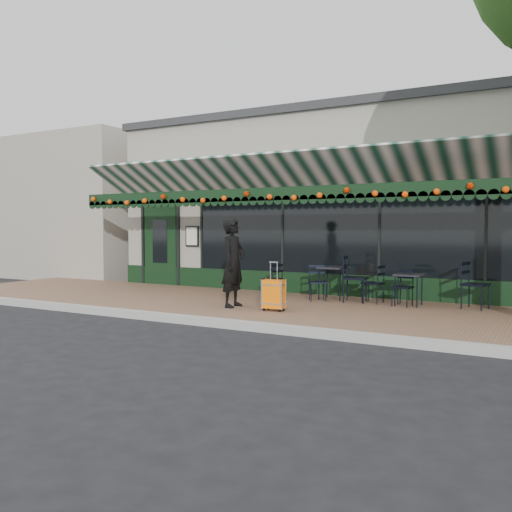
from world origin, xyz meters
The scene contains 15 objects.
ground centered at (0.00, 0.00, 0.00)m, with size 80.00×80.00×0.00m, color black.
sidewalk centered at (0.00, 2.00, 0.07)m, with size 18.00×4.00×0.15m, color brown.
curb centered at (0.00, -0.08, 0.07)m, with size 18.00×0.16×0.15m, color #9E9E99.
restaurant_building centered at (0.00, 7.84, 2.27)m, with size 12.00×9.60×4.50m.
neighbor_building_left centered at (-13.00, 8.00, 2.40)m, with size 12.00×8.00×4.80m, color gray.
woman centered at (-0.75, 1.24, 1.03)m, with size 0.64×0.42×1.77m, color black.
suitcase centered at (0.19, 1.17, 0.46)m, with size 0.43×0.26×0.93m.
cafe_table_a centered at (2.26, 3.11, 0.73)m, with size 0.52×0.52×0.64m.
cafe_table_b centered at (0.56, 3.32, 0.80)m, with size 0.58×0.58×0.72m.
chair_a_left centered at (1.51, 3.15, 0.55)m, with size 0.40×0.40×0.81m, color black, non-canonical shape.
chair_a_right centered at (3.50, 3.27, 0.62)m, with size 0.47×0.47×0.93m, color black, non-canonical shape.
chair_a_front centered at (2.17, 2.96, 0.53)m, with size 0.38×0.38×0.75m, color black, non-canonical shape.
chair_b_left centered at (-0.91, 3.25, 0.53)m, with size 0.38×0.38×0.75m, color black, non-canonical shape.
chair_b_right centered at (1.15, 3.08, 0.65)m, with size 0.50×0.50×1.00m, color black, non-canonical shape.
chair_b_front centered at (0.35, 2.94, 0.54)m, with size 0.39×0.39×0.78m, color black, non-canonical shape.
Camera 1 is at (4.85, -7.92, 1.73)m, focal length 38.00 mm.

